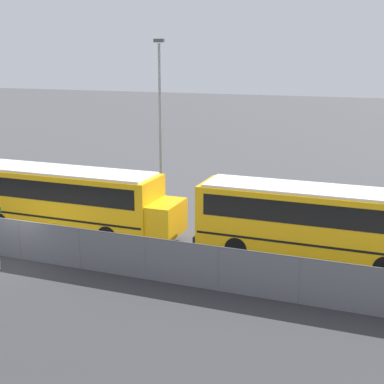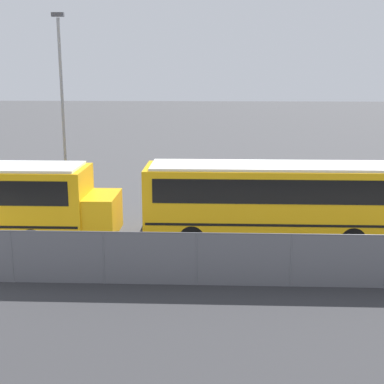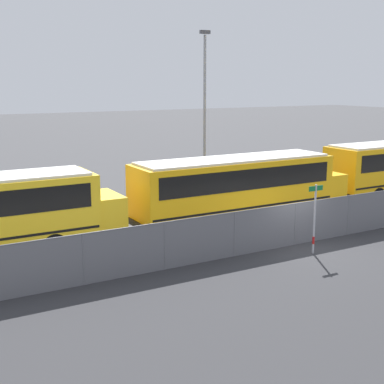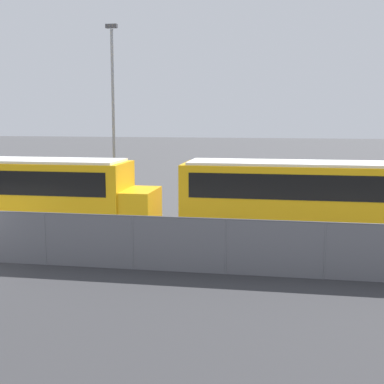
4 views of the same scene
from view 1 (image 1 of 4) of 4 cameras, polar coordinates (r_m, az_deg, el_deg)
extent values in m
plane|color=#424244|center=(24.93, -17.75, -6.83)|extent=(200.00, 200.00, 0.00)
cube|color=#9EA0A5|center=(24.63, -17.91, -4.89)|extent=(97.56, 0.03, 1.78)
cube|color=slate|center=(24.62, -17.92, -4.90)|extent=(97.56, 0.01, 1.78)
cylinder|color=slate|center=(24.36, -18.07, -2.91)|extent=(97.56, 0.05, 0.05)
cylinder|color=slate|center=(24.63, -17.91, -4.89)|extent=(0.07, 0.07, 1.78)
cylinder|color=slate|center=(22.91, -11.90, -5.94)|extent=(0.07, 0.07, 1.78)
cylinder|color=slate|center=(21.49, -4.98, -7.07)|extent=(0.07, 0.07, 1.78)
cylinder|color=slate|center=(20.42, 2.82, -8.22)|extent=(0.07, 0.07, 1.78)
cylinder|color=slate|center=(19.77, 11.35, -9.29)|extent=(0.07, 0.07, 1.78)
cube|color=#EDA80F|center=(27.63, -13.49, -0.50)|extent=(10.03, 2.55, 2.63)
cube|color=black|center=(27.49, -13.57, 0.66)|extent=(9.23, 2.59, 0.95)
cube|color=black|center=(27.82, -13.41, -1.97)|extent=(9.83, 2.58, 0.10)
cube|color=#EDA80F|center=(25.11, -2.74, -2.86)|extent=(1.20, 2.35, 1.58)
cube|color=silver|center=(27.32, -13.66, 2.27)|extent=(9.53, 2.30, 0.10)
cylinder|color=black|center=(27.38, -6.57, -3.19)|extent=(1.00, 0.28, 1.00)
cylinder|color=black|center=(25.46, -8.97, -4.65)|extent=(1.00, 0.28, 1.00)
cylinder|color=black|center=(30.66, -16.96, -1.81)|extent=(1.00, 0.28, 1.00)
cylinder|color=black|center=(28.96, -19.73, -2.98)|extent=(1.00, 0.28, 1.00)
cube|color=#EDA80F|center=(23.78, 12.82, -2.89)|extent=(10.03, 2.55, 2.63)
cube|color=black|center=(23.62, 12.90, -1.55)|extent=(9.23, 2.59, 0.95)
cube|color=black|center=(24.01, 12.72, -4.56)|extent=(9.83, 2.58, 0.10)
cube|color=black|center=(25.28, 1.23, -4.24)|extent=(0.12, 2.55, 0.24)
cube|color=silver|center=(23.42, 13.01, 0.30)|extent=(9.53, 2.30, 0.10)
cylinder|color=black|center=(25.83, 6.19, -4.27)|extent=(1.00, 0.28, 1.00)
cylinder|color=black|center=(23.73, 4.75, -5.95)|extent=(1.00, 0.28, 1.00)
cylinder|color=gray|center=(31.67, -3.40, 7.05)|extent=(0.16, 0.16, 9.37)
cube|color=#47474C|center=(31.42, -3.54, 15.83)|extent=(0.60, 0.24, 0.20)
camera|label=2|loc=(5.80, -50.45, -9.10)|focal=50.00mm
camera|label=3|loc=(29.46, -66.25, 1.92)|focal=50.00mm
camera|label=4|loc=(5.67, -40.77, -30.64)|focal=50.00mm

